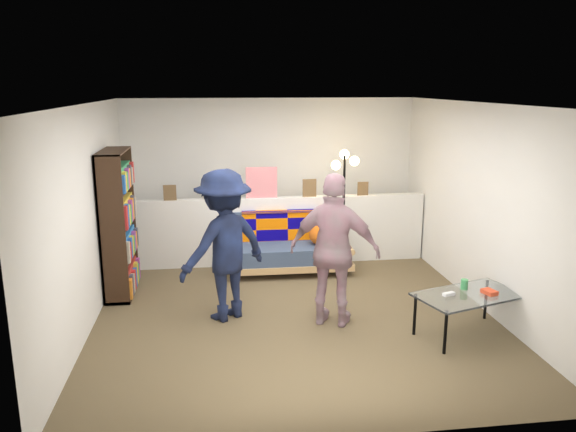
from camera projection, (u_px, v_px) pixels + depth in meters
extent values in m
plane|color=brown|center=(292.00, 310.00, 6.64)|extent=(5.00, 5.00, 0.00)
cube|color=silver|center=(270.00, 176.00, 8.78)|extent=(4.50, 0.10, 2.40)
cube|color=silver|center=(87.00, 217.00, 6.08)|extent=(0.10, 5.00, 2.40)
cube|color=silver|center=(480.00, 206.00, 6.66)|extent=(0.10, 5.00, 2.40)
cube|color=white|center=(293.00, 104.00, 6.09)|extent=(4.50, 5.00, 0.10)
cube|color=silver|center=(275.00, 231.00, 8.27)|extent=(4.45, 0.15, 1.00)
cube|color=brown|center=(170.00, 193.00, 7.91)|extent=(0.18, 0.02, 0.22)
cube|color=brown|center=(213.00, 190.00, 7.98)|extent=(0.22, 0.02, 0.28)
cube|color=silver|center=(262.00, 183.00, 8.05)|extent=(0.45, 0.02, 0.45)
cube|color=brown|center=(309.00, 188.00, 8.16)|extent=(0.20, 0.02, 0.26)
cube|color=brown|center=(363.00, 189.00, 8.27)|extent=(0.16, 0.02, 0.20)
cube|color=tan|center=(290.00, 262.00, 7.98)|extent=(1.73, 0.79, 0.09)
cube|color=#374763|center=(290.00, 253.00, 7.90)|extent=(1.64, 0.65, 0.22)
cube|color=#374763|center=(287.00, 228.00, 8.17)|extent=(1.64, 0.23, 0.51)
cylinder|color=tan|center=(232.00, 249.00, 7.83)|extent=(0.09, 0.77, 0.08)
cylinder|color=tan|center=(346.00, 245.00, 8.02)|extent=(0.09, 0.77, 0.08)
cube|color=#0A0470|center=(288.00, 229.00, 8.10)|extent=(1.32, 0.11, 0.47)
cube|color=#0A0470|center=(287.00, 210.00, 8.15)|extent=(1.32, 0.24, 0.03)
sphere|color=#CA5012|center=(319.00, 235.00, 7.89)|extent=(0.27, 0.27, 0.27)
cube|color=black|center=(106.00, 224.00, 6.98)|extent=(0.02, 0.91, 1.82)
cube|color=black|center=(112.00, 232.00, 6.57)|extent=(0.30, 0.02, 1.82)
cube|color=black|center=(124.00, 215.00, 7.43)|extent=(0.30, 0.02, 1.82)
cube|color=black|center=(113.00, 151.00, 6.79)|extent=(0.30, 0.91, 0.02)
cube|color=black|center=(123.00, 291.00, 7.21)|extent=(0.30, 0.91, 0.04)
cube|color=black|center=(120.00, 256.00, 7.10)|extent=(0.30, 0.87, 0.02)
cube|color=black|center=(118.00, 223.00, 7.00)|extent=(0.30, 0.87, 0.02)
cube|color=black|center=(116.00, 190.00, 6.90)|extent=(0.30, 0.87, 0.02)
cube|color=#AE2B22|center=(124.00, 277.00, 7.17)|extent=(0.22, 0.85, 0.30)
cube|color=#296CB2|center=(121.00, 244.00, 7.06)|extent=(0.22, 0.85, 0.28)
cube|color=gold|center=(119.00, 211.00, 6.97)|extent=(0.22, 0.85, 0.30)
cube|color=#338C55|center=(116.00, 177.00, 6.87)|extent=(0.22, 0.85, 0.28)
cylinder|color=black|center=(445.00, 333.00, 5.52)|extent=(0.04, 0.04, 0.44)
cylinder|color=black|center=(519.00, 316.00, 5.93)|extent=(0.04, 0.04, 0.44)
cylinder|color=black|center=(415.00, 315.00, 5.95)|extent=(0.04, 0.04, 0.44)
cylinder|color=black|center=(486.00, 300.00, 6.35)|extent=(0.04, 0.04, 0.44)
cube|color=silver|center=(469.00, 295.00, 5.88)|extent=(1.23, 0.91, 0.02)
cube|color=silver|center=(449.00, 294.00, 5.83)|extent=(0.14, 0.09, 0.03)
cube|color=#ED4B29|center=(489.00, 292.00, 5.88)|extent=(0.15, 0.18, 0.04)
cylinder|color=#42A05A|center=(464.00, 284.00, 6.01)|extent=(0.10, 0.10, 0.11)
cylinder|color=black|center=(342.00, 265.00, 8.25)|extent=(0.23, 0.23, 0.03)
cylinder|color=black|center=(343.00, 212.00, 8.07)|extent=(0.04, 0.04, 1.63)
sphere|color=#FFC672|center=(336.00, 165.00, 7.95)|extent=(0.13, 0.13, 0.13)
sphere|color=#FFC672|center=(354.00, 161.00, 7.89)|extent=(0.13, 0.13, 0.13)
sphere|color=#FFC672|center=(344.00, 154.00, 8.00)|extent=(0.13, 0.13, 0.13)
imported|color=black|center=(224.00, 245.00, 6.26)|extent=(1.27, 1.15, 1.71)
imported|color=#CA8398|center=(335.00, 251.00, 6.08)|extent=(1.08, 0.79, 1.70)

